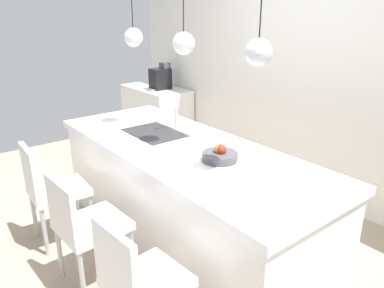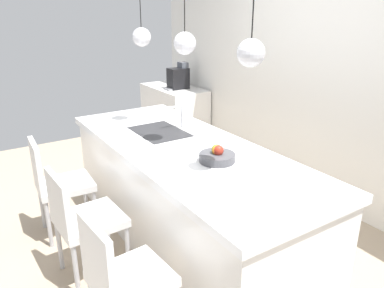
# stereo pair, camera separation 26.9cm
# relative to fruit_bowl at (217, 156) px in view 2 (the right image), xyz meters

# --- Properties ---
(floor) EXTENTS (6.60, 6.60, 0.00)m
(floor) POSITION_rel_fruit_bowl_xyz_m (-0.40, -0.03, -0.93)
(floor) COLOR tan
(floor) RESTS_ON ground
(back_wall) EXTENTS (6.00, 0.10, 2.60)m
(back_wall) POSITION_rel_fruit_bowl_xyz_m (-0.40, 1.62, 0.37)
(back_wall) COLOR silver
(back_wall) RESTS_ON ground
(kitchen_island) EXTENTS (2.67, 1.03, 0.89)m
(kitchen_island) POSITION_rel_fruit_bowl_xyz_m (-0.40, -0.03, -0.49)
(kitchen_island) COLOR white
(kitchen_island) RESTS_ON ground
(sink_basin) EXTENTS (0.56, 0.40, 0.02)m
(sink_basin) POSITION_rel_fruit_bowl_xyz_m (-0.85, -0.03, -0.05)
(sink_basin) COLOR #2D2D30
(sink_basin) RESTS_ON kitchen_island
(faucet) EXTENTS (0.02, 0.17, 0.22)m
(faucet) POSITION_rel_fruit_bowl_xyz_m (-0.85, 0.18, 0.10)
(faucet) COLOR silver
(faucet) RESTS_ON kitchen_island
(fruit_bowl) EXTENTS (0.27, 0.27, 0.13)m
(fruit_bowl) POSITION_rel_fruit_bowl_xyz_m (0.00, 0.00, 0.00)
(fruit_bowl) COLOR #4C4C51
(fruit_bowl) RESTS_ON kitchen_island
(side_counter) EXTENTS (1.10, 0.60, 0.83)m
(side_counter) POSITION_rel_fruit_bowl_xyz_m (-2.80, 1.25, -0.52)
(side_counter) COLOR white
(side_counter) RESTS_ON ground
(coffee_machine) EXTENTS (0.20, 0.35, 0.38)m
(coffee_machine) POSITION_rel_fruit_bowl_xyz_m (-2.66, 1.25, 0.06)
(coffee_machine) COLOR black
(coffee_machine) RESTS_ON side_counter
(chair_near) EXTENTS (0.43, 0.48, 0.91)m
(chair_near) POSITION_rel_fruit_bowl_xyz_m (-1.10, -0.93, -0.42)
(chair_near) COLOR silver
(chair_near) RESTS_ON ground
(chair_middle) EXTENTS (0.46, 0.48, 0.88)m
(chair_middle) POSITION_rel_fruit_bowl_xyz_m (-0.41, -0.93, -0.43)
(chair_middle) COLOR silver
(chair_middle) RESTS_ON ground
(chair_far) EXTENTS (0.44, 0.46, 0.89)m
(chair_far) POSITION_rel_fruit_bowl_xyz_m (0.34, -0.93, -0.43)
(chair_far) COLOR white
(chair_far) RESTS_ON ground
(pendant_light_left) EXTENTS (0.17, 0.17, 0.77)m
(pendant_light_left) POSITION_rel_fruit_bowl_xyz_m (-1.14, -0.03, 0.78)
(pendant_light_left) COLOR silver
(pendant_light_center) EXTENTS (0.17, 0.17, 0.77)m
(pendant_light_center) POSITION_rel_fruit_bowl_xyz_m (-0.40, -0.03, 0.78)
(pendant_light_center) COLOR silver
(pendant_light_right) EXTENTS (0.17, 0.17, 0.77)m
(pendant_light_right) POSITION_rel_fruit_bowl_xyz_m (0.34, -0.03, 0.78)
(pendant_light_right) COLOR silver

